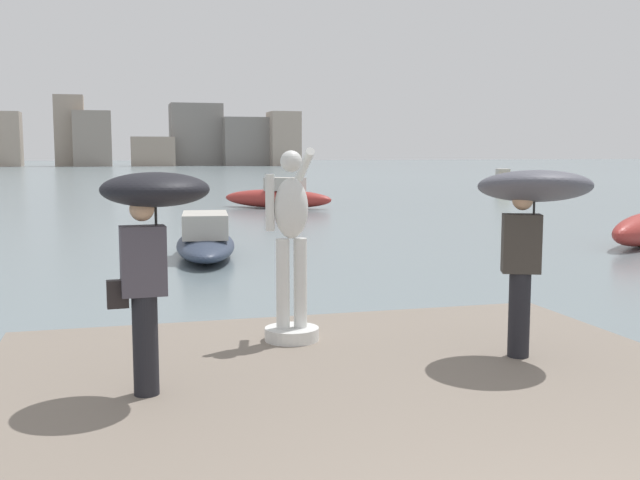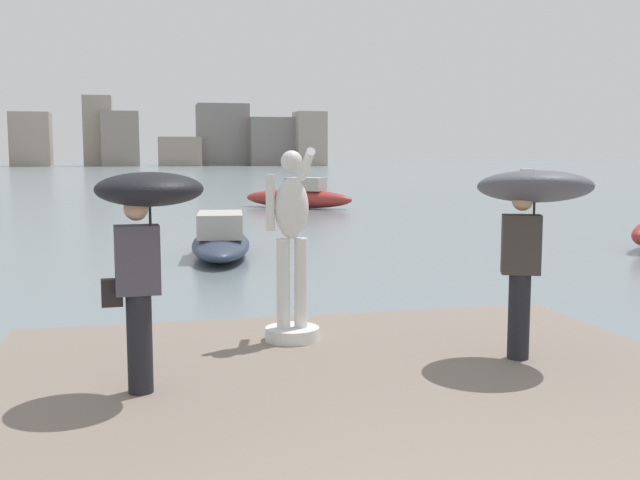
% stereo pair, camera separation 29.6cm
% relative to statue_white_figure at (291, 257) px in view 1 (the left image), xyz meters
% --- Properties ---
extents(ground_plane, '(400.00, 400.00, 0.00)m').
position_rel_statue_white_figure_xyz_m(ground_plane, '(0.28, 34.21, -1.35)').
color(ground_plane, slate).
extents(statue_white_figure, '(0.61, 0.87, 2.16)m').
position_rel_statue_white_figure_xyz_m(statue_white_figure, '(0.00, 0.00, 0.00)').
color(statue_white_figure, silver).
rests_on(statue_white_figure, pier).
extents(onlooker_left, '(0.98, 0.98, 1.94)m').
position_rel_statue_white_figure_xyz_m(onlooker_left, '(-1.58, -1.51, 0.58)').
color(onlooker_left, black).
rests_on(onlooker_left, pier).
extents(onlooker_right, '(1.50, 1.52, 1.99)m').
position_rel_statue_white_figure_xyz_m(onlooker_right, '(2.21, -1.30, 0.64)').
color(onlooker_right, black).
rests_on(onlooker_right, pier).
extents(boat_near, '(4.87, 4.29, 1.38)m').
position_rel_statue_white_figure_xyz_m(boat_near, '(5.19, 25.08, -0.83)').
color(boat_near, '#9E2D28').
rests_on(boat_near, ground).
extents(boat_leftward, '(2.48, 4.65, 1.45)m').
position_rel_statue_white_figure_xyz_m(boat_leftward, '(21.97, 35.16, -0.85)').
color(boat_leftward, '#B2993D').
rests_on(boat_leftward, ground).
extents(boat_rightward, '(1.93, 5.12, 1.09)m').
position_rel_statue_white_figure_xyz_m(boat_rightward, '(0.18, 9.93, -0.95)').
color(boat_rightward, '#2D384C').
rests_on(boat_rightward, ground).
extents(distant_skyline, '(62.59, 13.35, 12.69)m').
position_rel_statue_white_figure_xyz_m(distant_skyline, '(3.90, 134.68, 3.74)').
color(distant_skyline, gray).
rests_on(distant_skyline, ground).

